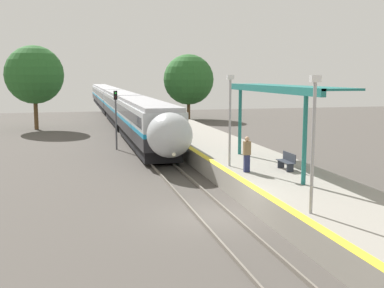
# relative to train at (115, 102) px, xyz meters

# --- Properties ---
(ground_plane) EXTENTS (120.00, 120.00, 0.00)m
(ground_plane) POSITION_rel_train_xyz_m (0.00, -48.07, -2.20)
(ground_plane) COLOR #4C4742
(rail_left) EXTENTS (0.08, 90.00, 0.15)m
(rail_left) POSITION_rel_train_xyz_m (-0.72, -48.07, -2.12)
(rail_left) COLOR slate
(rail_left) RESTS_ON ground_plane
(rail_right) EXTENTS (0.08, 90.00, 0.15)m
(rail_right) POSITION_rel_train_xyz_m (0.72, -48.07, -2.12)
(rail_right) COLOR slate
(rail_right) RESTS_ON ground_plane
(train) EXTENTS (2.89, 80.63, 3.84)m
(train) POSITION_rel_train_xyz_m (0.00, 0.00, 0.00)
(train) COLOR black
(train) RESTS_ON ground_plane
(platform_right) EXTENTS (5.14, 64.00, 1.06)m
(platform_right) POSITION_rel_train_xyz_m (4.31, -48.07, -1.67)
(platform_right) COLOR gray
(platform_right) RESTS_ON ground_plane
(platform_bench) EXTENTS (0.44, 1.46, 0.89)m
(platform_bench) POSITION_rel_train_xyz_m (4.99, -44.45, -0.69)
(platform_bench) COLOR #2D333D
(platform_bench) RESTS_ON platform_right
(person_waiting) EXTENTS (0.36, 0.24, 1.80)m
(person_waiting) POSITION_rel_train_xyz_m (2.79, -44.48, -0.21)
(person_waiting) COLOR navy
(person_waiting) RESTS_ON platform_right
(railway_signal) EXTENTS (0.28, 0.28, 4.65)m
(railway_signal) POSITION_rel_train_xyz_m (-2.33, -28.79, 0.63)
(railway_signal) COLOR #59595E
(railway_signal) RESTS_ON ground_plane
(lamppost_near) EXTENTS (0.36, 0.20, 4.84)m
(lamppost_near) POSITION_rel_train_xyz_m (2.45, -51.87, 1.65)
(lamppost_near) COLOR #9E9EA3
(lamppost_near) RESTS_ON platform_right
(lamppost_mid) EXTENTS (0.36, 0.20, 4.84)m
(lamppost_mid) POSITION_rel_train_xyz_m (2.45, -42.76, 1.65)
(lamppost_mid) COLOR #9E9EA3
(lamppost_mid) RESTS_ON platform_right
(station_canopy) EXTENTS (2.02, 11.49, 4.30)m
(station_canopy) POSITION_rel_train_xyz_m (4.85, -43.44, 2.85)
(station_canopy) COLOR #1E6B66
(station_canopy) RESTS_ON platform_right
(background_tree_left) EXTENTS (6.22, 6.22, 9.00)m
(background_tree_left) POSITION_rel_train_xyz_m (-9.51, -12.46, 3.68)
(background_tree_left) COLOR brown
(background_tree_left) RESTS_ON ground_plane
(background_tree_right) EXTENTS (6.65, 6.65, 8.58)m
(background_tree_right) POSITION_rel_train_xyz_m (9.40, -4.34, 3.04)
(background_tree_right) COLOR brown
(background_tree_right) RESTS_ON ground_plane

